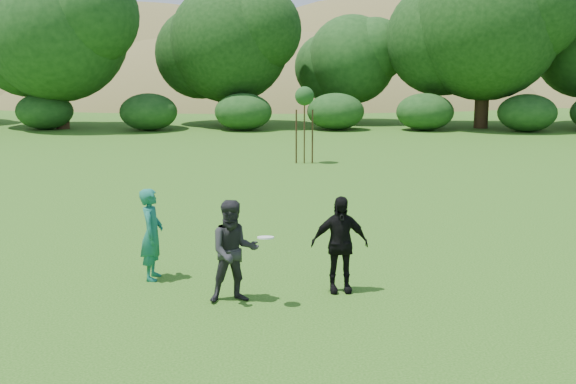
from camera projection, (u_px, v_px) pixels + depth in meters
The scene contains 8 objects.
ground at pixel (283, 285), 12.68m from camera, with size 120.00×120.00×0.00m, color #19470C.
player_teal at pixel (152, 234), 12.90m from camera, with size 0.60×0.40×1.66m, color #166553.
player_grey at pixel (234, 251), 11.71m from camera, with size 0.82×0.64×1.70m, color #242426.
player_black at pixel (339, 244), 12.21m from camera, with size 0.98×0.41×1.66m, color black.
frisbee at pixel (266, 238), 11.42m from camera, with size 0.27×0.27×0.05m.
sapling at pixel (304, 98), 26.49m from camera, with size 0.70×0.70×2.85m.
hillside at pixel (299, 197), 82.16m from camera, with size 150.00×72.00×52.00m.
tree_row at pixel (359, 39), 39.85m from camera, with size 53.92×10.38×9.62m.
Camera 1 is at (0.41, -12.14, 3.99)m, focal length 45.00 mm.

